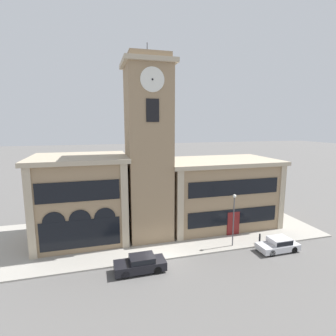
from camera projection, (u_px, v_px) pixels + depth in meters
The scene contains 9 objects.
ground_plane at pixel (161, 261), 24.37m from camera, with size 300.00×300.00×0.00m, color #605E5B.
sidewalk_kerb at pixel (148, 232), 30.60m from camera, with size 39.73×13.14×0.15m.
clock_tower at pixel (149, 151), 28.06m from camera, with size 5.22×5.22×20.67m.
town_hall_left_wing at pixel (81, 198), 28.55m from camera, with size 9.98×8.52×9.25m.
town_hall_right_wing at pixel (218, 192), 32.95m from camera, with size 14.01×8.52×8.29m.
parked_car_near at pixel (141, 263), 22.51m from camera, with size 4.42×1.81×1.42m.
parked_car_mid at pixel (278, 244), 26.18m from camera, with size 4.11×1.86×1.38m.
street_lamp at pixel (234, 212), 26.56m from camera, with size 0.36×0.36×5.47m.
bollard at pixel (260, 238), 27.60m from camera, with size 0.18×0.18×1.06m.
Camera 1 is at (-5.45, -21.96, 12.55)m, focal length 28.00 mm.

